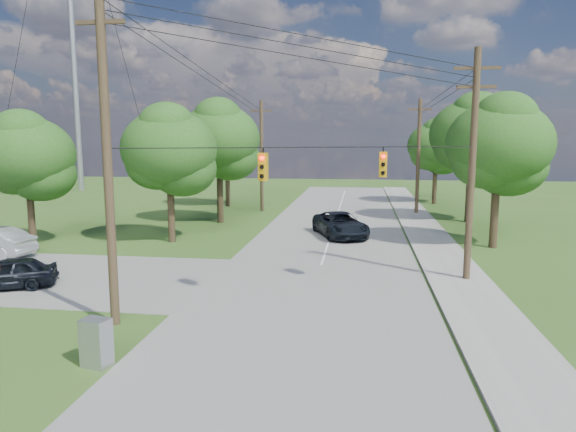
# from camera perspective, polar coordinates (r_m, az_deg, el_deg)

# --- Properties ---
(ground) EXTENTS (140.00, 140.00, 0.00)m
(ground) POSITION_cam_1_polar(r_m,az_deg,el_deg) (17.76, -5.45, -13.00)
(ground) COLOR #32551C
(ground) RESTS_ON ground
(main_road) EXTENTS (10.00, 100.00, 0.03)m
(main_road) POSITION_cam_1_polar(r_m,az_deg,el_deg) (22.12, 2.72, -8.57)
(main_road) COLOR gray
(main_road) RESTS_ON ground
(sidewalk_east) EXTENTS (2.60, 100.00, 0.12)m
(sidewalk_east) POSITION_cam_1_polar(r_m,az_deg,el_deg) (22.53, 20.14, -8.65)
(sidewalk_east) COLOR #A4A29A
(sidewalk_east) RESTS_ON ground
(pole_sw) EXTENTS (2.00, 0.32, 12.00)m
(pole_sw) POSITION_cam_1_polar(r_m,az_deg,el_deg) (18.54, -19.50, 7.18)
(pole_sw) COLOR #4C3927
(pole_sw) RESTS_ON ground
(pole_ne) EXTENTS (2.00, 0.32, 10.50)m
(pole_ne) POSITION_cam_1_polar(r_m,az_deg,el_deg) (24.59, 19.79, 5.58)
(pole_ne) COLOR #4C3927
(pole_ne) RESTS_ON ground
(pole_north_e) EXTENTS (2.00, 0.32, 10.00)m
(pole_north_e) POSITION_cam_1_polar(r_m,az_deg,el_deg) (46.35, 14.28, 6.50)
(pole_north_e) COLOR #4C3927
(pole_north_e) RESTS_ON ground
(pole_north_w) EXTENTS (2.00, 0.32, 10.00)m
(pole_north_w) POSITION_cam_1_polar(r_m,az_deg,el_deg) (46.94, -2.95, 6.77)
(pole_north_w) COLOR #4C3927
(pole_north_w) RESTS_ON ground
(power_lines) EXTENTS (13.93, 29.62, 4.93)m
(power_lines) POSITION_cam_1_polar(r_m,az_deg,el_deg) (27.84, 3.09, 13.93)
(power_lines) COLOR black
(power_lines) RESTS_ON ground
(traffic_signals) EXTENTS (4.91, 3.27, 1.05)m
(traffic_signals) POSITION_cam_1_polar(r_m,az_deg,el_deg) (20.56, 4.22, 5.67)
(traffic_signals) COLOR #CC950C
(traffic_signals) RESTS_ON ground
(radio_mast) EXTENTS (0.70, 0.70, 45.00)m
(radio_mast) POSITION_cam_1_polar(r_m,az_deg,el_deg) (73.48, -22.99, 20.38)
(radio_mast) COLOR #999C9F
(radio_mast) RESTS_ON ground
(tree_w_near) EXTENTS (6.00, 6.00, 8.40)m
(tree_w_near) POSITION_cam_1_polar(r_m,az_deg,el_deg) (33.28, -13.07, 7.26)
(tree_w_near) COLOR #463623
(tree_w_near) RESTS_ON ground
(tree_w_mid) EXTENTS (6.40, 6.40, 9.22)m
(tree_w_mid) POSITION_cam_1_polar(r_m,az_deg,el_deg) (40.56, -7.68, 8.50)
(tree_w_mid) COLOR #463623
(tree_w_mid) RESTS_ON ground
(tree_w_far) EXTENTS (6.00, 6.00, 8.73)m
(tree_w_far) POSITION_cam_1_polar(r_m,az_deg,el_deg) (50.74, -6.79, 8.11)
(tree_w_far) COLOR #463623
(tree_w_far) RESTS_ON ground
(tree_e_near) EXTENTS (6.20, 6.20, 8.81)m
(tree_e_near) POSITION_cam_1_polar(r_m,az_deg,el_deg) (33.07, 22.36, 7.41)
(tree_e_near) COLOR #463623
(tree_e_near) RESTS_ON ground
(tree_e_mid) EXTENTS (6.60, 6.60, 9.64)m
(tree_e_mid) POSITION_cam_1_polar(r_m,az_deg,el_deg) (42.93, 19.78, 8.51)
(tree_e_mid) COLOR #463623
(tree_e_mid) RESTS_ON ground
(tree_e_far) EXTENTS (5.80, 5.80, 8.32)m
(tree_e_far) POSITION_cam_1_polar(r_m,az_deg,el_deg) (54.59, 16.15, 7.52)
(tree_e_far) COLOR #463623
(tree_e_far) RESTS_ON ground
(tree_cross_n) EXTENTS (5.60, 5.60, 7.91)m
(tree_cross_n) POSITION_cam_1_polar(r_m,az_deg,el_deg) (34.84, -27.02, 6.06)
(tree_cross_n) COLOR #463623
(tree_cross_n) RESTS_ON ground
(car_cross_dark) EXTENTS (4.36, 3.11, 1.38)m
(car_cross_dark) POSITION_cam_1_polar(r_m,az_deg,el_deg) (25.65, -28.74, -5.59)
(car_cross_dark) COLOR black
(car_cross_dark) RESTS_ON cross_road
(car_main_north) EXTENTS (4.47, 6.38, 1.62)m
(car_main_north) POSITION_cam_1_polar(r_m,az_deg,el_deg) (34.83, 5.83, -0.93)
(car_main_north) COLOR black
(car_main_north) RESTS_ON main_road
(control_cabinet) EXTENTS (0.90, 0.74, 1.41)m
(control_cabinet) POSITION_cam_1_polar(r_m,az_deg,el_deg) (16.15, -20.52, -13.05)
(control_cabinet) COLOR #999C9F
(control_cabinet) RESTS_ON ground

